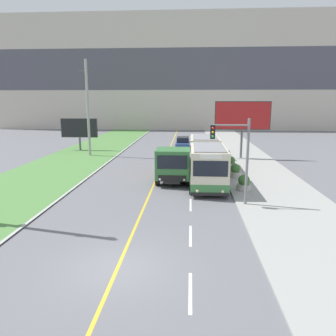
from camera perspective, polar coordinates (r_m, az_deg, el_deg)
name	(u,v)px	position (r m, az deg, el deg)	size (l,w,h in m)	color
ground_plane	(118,268)	(13.08, -8.77, -16.79)	(300.00, 300.00, 0.00)	slate
lane_marking_centre	(140,237)	(15.55, -4.89, -11.83)	(2.88, 140.00, 0.01)	gold
apartment_block_background	(179,73)	(72.86, 1.87, 16.13)	(80.00, 8.04, 23.45)	beige
city_bus	(206,159)	(26.37, 6.64, 1.49)	(2.61, 11.94, 3.04)	beige
dump_truck	(174,165)	(25.06, 0.99, 0.57)	(2.58, 6.83, 2.68)	black
car_distant	(183,143)	(42.99, 2.61, 4.39)	(1.80, 4.30, 1.45)	#2D4784
utility_pole_far	(88,108)	(37.86, -13.79, 10.09)	(1.80, 0.28, 10.53)	#9E9E99
traffic_light_mast	(236,150)	(19.53, 11.69, 3.03)	(2.28, 0.32, 5.19)	slate
billboard_large	(243,117)	(35.70, 12.86, 8.67)	(5.82, 0.24, 6.08)	#59595B
billboard_small	(79,129)	(42.43, -15.21, 6.65)	(4.58, 0.24, 3.96)	#59595B
planter_round_near	(244,183)	(23.28, 13.08, -2.62)	(1.00, 1.00, 1.08)	#B7B2A8
planter_round_second	(235,171)	(26.96, 11.62, -0.56)	(1.00, 1.00, 1.12)	#B7B2A8
planter_round_third	(231,163)	(30.71, 10.90, 0.92)	(0.96, 0.96, 1.06)	#B7B2A8
planter_round_far	(227,155)	(34.47, 10.17, 2.16)	(0.99, 0.99, 1.11)	#B7B2A8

